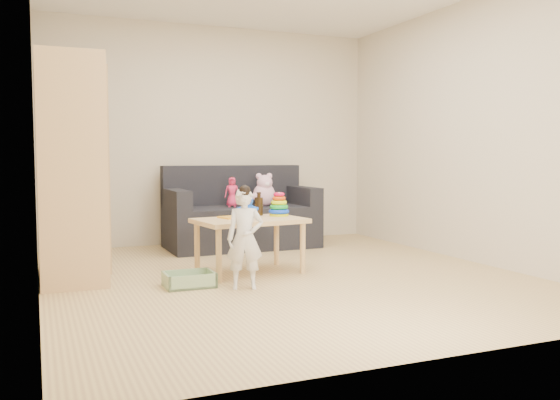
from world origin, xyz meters
name	(u,v)px	position (x,y,z in m)	size (l,w,h in m)	color
room	(286,127)	(0.00, 0.00, 1.30)	(4.50, 4.50, 4.50)	tan
wardrobe	(70,170)	(-1.73, 0.61, 0.93)	(0.52, 1.04, 1.87)	tan
sofa	(241,227)	(0.18, 1.71, 0.24)	(1.69, 0.84, 0.47)	black
play_table	(250,246)	(-0.24, 0.24, 0.25)	(0.94, 0.59, 0.49)	#DCB079
storage_bin	(189,279)	(-0.88, -0.08, 0.06)	(0.39, 0.29, 0.12)	#88A87A
toddler	(245,240)	(-0.49, -0.32, 0.39)	(0.29, 0.19, 0.78)	silver
pink_bear	(264,192)	(0.45, 1.69, 0.63)	(0.28, 0.24, 0.32)	#FEBBDC
doll	(232,192)	(0.05, 1.66, 0.64)	(0.17, 0.11, 0.33)	#EF2C5E
ring_stacker	(279,206)	(0.09, 0.36, 0.58)	(0.19, 0.19, 0.22)	#D2DF0B
brown_bottle	(259,206)	(-0.07, 0.47, 0.59)	(0.08, 0.08, 0.22)	black
blue_plush	(247,206)	(-0.22, 0.37, 0.59)	(0.17, 0.13, 0.20)	#1C5DFF
wooden_figure	(243,213)	(-0.33, 0.17, 0.55)	(0.05, 0.04, 0.12)	brown
yellow_book	(231,217)	(-0.38, 0.34, 0.50)	(0.19, 0.19, 0.01)	#FFA71A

